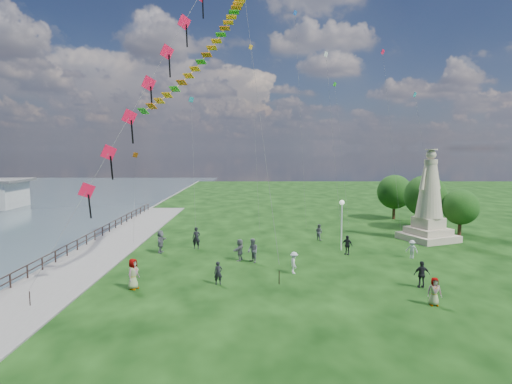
{
  "coord_description": "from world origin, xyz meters",
  "views": [
    {
      "loc": [
        -0.97,
        -23.86,
        8.75
      ],
      "look_at": [
        -1.0,
        8.0,
        5.5
      ],
      "focal_mm": 30.0,
      "sensor_mm": 36.0,
      "label": 1
    }
  ],
  "objects_px": {
    "person_0": "(218,273)",
    "person_1": "(253,251)",
    "person_7": "(319,232)",
    "person_9": "(347,245)",
    "person_3": "(422,274)",
    "person_11": "(240,250)",
    "person_5": "(161,241)",
    "person_6": "(196,238)",
    "statue": "(429,206)",
    "person_2": "(294,263)",
    "person_10": "(133,274)",
    "person_8": "(412,249)",
    "lamppost": "(342,214)",
    "person_4": "(434,291)"
  },
  "relations": [
    {
      "from": "person_6",
      "to": "person_8",
      "type": "height_order",
      "value": "person_6"
    },
    {
      "from": "person_6",
      "to": "person_3",
      "type": "bearing_deg",
      "value": -34.14
    },
    {
      "from": "statue",
      "to": "person_10",
      "type": "relative_size",
      "value": 4.49
    },
    {
      "from": "person_1",
      "to": "person_8",
      "type": "xyz_separation_m",
      "value": [
        12.72,
        1.31,
        -0.2
      ]
    },
    {
      "from": "person_7",
      "to": "person_10",
      "type": "xyz_separation_m",
      "value": [
        -13.69,
        -14.38,
        0.19
      ]
    },
    {
      "from": "person_10",
      "to": "person_11",
      "type": "distance_m",
      "value": 9.35
    },
    {
      "from": "person_6",
      "to": "person_7",
      "type": "bearing_deg",
      "value": 17.39
    },
    {
      "from": "person_5",
      "to": "person_7",
      "type": "height_order",
      "value": "person_5"
    },
    {
      "from": "person_8",
      "to": "person_11",
      "type": "height_order",
      "value": "person_11"
    },
    {
      "from": "person_0",
      "to": "person_7",
      "type": "xyz_separation_m",
      "value": [
        8.46,
        13.44,
        0.03
      ]
    },
    {
      "from": "person_11",
      "to": "person_5",
      "type": "bearing_deg",
      "value": -89.04
    },
    {
      "from": "statue",
      "to": "person_0",
      "type": "bearing_deg",
      "value": -167.42
    },
    {
      "from": "person_6",
      "to": "person_7",
      "type": "distance_m",
      "value": 11.81
    },
    {
      "from": "statue",
      "to": "person_2",
      "type": "xyz_separation_m",
      "value": [
        -13.78,
        -10.92,
        -2.52
      ]
    },
    {
      "from": "person_1",
      "to": "person_5",
      "type": "distance_m",
      "value": 8.4
    },
    {
      "from": "person_7",
      "to": "statue",
      "type": "bearing_deg",
      "value": -131.37
    },
    {
      "from": "person_9",
      "to": "person_1",
      "type": "bearing_deg",
      "value": -121.72
    },
    {
      "from": "person_0",
      "to": "person_9",
      "type": "bearing_deg",
      "value": 25.97
    },
    {
      "from": "person_8",
      "to": "person_2",
      "type": "bearing_deg",
      "value": -120.83
    },
    {
      "from": "person_7",
      "to": "person_10",
      "type": "bearing_deg",
      "value": 95.5
    },
    {
      "from": "person_1",
      "to": "person_3",
      "type": "xyz_separation_m",
      "value": [
        10.7,
        -5.96,
        -0.08
      ]
    },
    {
      "from": "person_4",
      "to": "person_1",
      "type": "bearing_deg",
      "value": 142.66
    },
    {
      "from": "person_1",
      "to": "person_6",
      "type": "relative_size",
      "value": 0.98
    },
    {
      "from": "person_0",
      "to": "person_1",
      "type": "relative_size",
      "value": 0.8
    },
    {
      "from": "lamppost",
      "to": "person_5",
      "type": "distance_m",
      "value": 15.58
    },
    {
      "from": "person_10",
      "to": "person_8",
      "type": "bearing_deg",
      "value": -50.59
    },
    {
      "from": "person_2",
      "to": "person_3",
      "type": "xyz_separation_m",
      "value": [
        7.78,
        -3.1,
        0.09
      ]
    },
    {
      "from": "person_3",
      "to": "person_2",
      "type": "bearing_deg",
      "value": -21.17
    },
    {
      "from": "lamppost",
      "to": "person_7",
      "type": "xyz_separation_m",
      "value": [
        -1.33,
        4.07,
        -2.37
      ]
    },
    {
      "from": "person_2",
      "to": "person_11",
      "type": "relative_size",
      "value": 0.9
    },
    {
      "from": "person_1",
      "to": "person_7",
      "type": "relative_size",
      "value": 1.2
    },
    {
      "from": "person_2",
      "to": "person_7",
      "type": "xyz_separation_m",
      "value": [
        3.36,
        11.01,
        0.01
      ]
    },
    {
      "from": "person_1",
      "to": "person_2",
      "type": "height_order",
      "value": "person_1"
    },
    {
      "from": "person_2",
      "to": "person_9",
      "type": "xyz_separation_m",
      "value": [
        4.87,
        5.39,
        0.04
      ]
    },
    {
      "from": "statue",
      "to": "person_2",
      "type": "bearing_deg",
      "value": -164.29
    },
    {
      "from": "person_0",
      "to": "person_3",
      "type": "relative_size",
      "value": 0.87
    },
    {
      "from": "person_7",
      "to": "person_8",
      "type": "xyz_separation_m",
      "value": [
        6.44,
        -6.84,
        -0.04
      ]
    },
    {
      "from": "person_0",
      "to": "person_4",
      "type": "bearing_deg",
      "value": -28.8
    },
    {
      "from": "person_3",
      "to": "person_10",
      "type": "bearing_deg",
      "value": 1.41
    },
    {
      "from": "person_1",
      "to": "person_3",
      "type": "height_order",
      "value": "person_1"
    },
    {
      "from": "person_11",
      "to": "person_7",
      "type": "bearing_deg",
      "value": 157.49
    },
    {
      "from": "person_5",
      "to": "person_11",
      "type": "relative_size",
      "value": 1.12
    },
    {
      "from": "person_7",
      "to": "person_9",
      "type": "relative_size",
      "value": 0.96
    },
    {
      "from": "person_5",
      "to": "person_11",
      "type": "xyz_separation_m",
      "value": [
        6.77,
        -2.54,
        -0.1
      ]
    },
    {
      "from": "person_1",
      "to": "person_5",
      "type": "bearing_deg",
      "value": -139.56
    },
    {
      "from": "person_1",
      "to": "person_6",
      "type": "xyz_separation_m",
      "value": [
        -4.97,
        4.57,
        0.02
      ]
    },
    {
      "from": "statue",
      "to": "person_11",
      "type": "height_order",
      "value": "statue"
    },
    {
      "from": "statue",
      "to": "person_2",
      "type": "height_order",
      "value": "statue"
    },
    {
      "from": "person_8",
      "to": "lamppost",
      "type": "bearing_deg",
      "value": -172.34
    },
    {
      "from": "person_7",
      "to": "person_11",
      "type": "xyz_separation_m",
      "value": [
        -7.3,
        -7.54,
        0.08
      ]
    }
  ]
}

